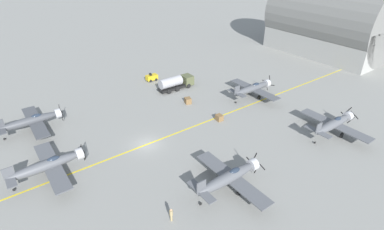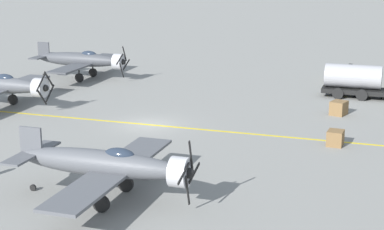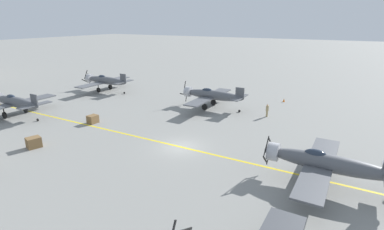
# 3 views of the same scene
# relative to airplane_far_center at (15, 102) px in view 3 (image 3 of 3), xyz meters

# --- Properties ---
(ground_plane) EXTENTS (400.00, 400.00, 0.00)m
(ground_plane) POSITION_rel_airplane_far_center_xyz_m (2.15, -25.56, -2.01)
(ground_plane) COLOR gray
(taxiway_stripe) EXTENTS (0.30, 160.00, 0.01)m
(taxiway_stripe) POSITION_rel_airplane_far_center_xyz_m (2.15, -25.56, -2.01)
(taxiway_stripe) COLOR yellow
(taxiway_stripe) RESTS_ON ground
(airplane_far_center) EXTENTS (12.00, 9.98, 3.75)m
(airplane_far_center) POSITION_rel_airplane_far_center_xyz_m (0.00, 0.00, 0.00)
(airplane_far_center) COLOR #4E5156
(airplane_far_center) RESTS_ON ground
(airplane_mid_right) EXTENTS (12.00, 9.98, 3.74)m
(airplane_mid_right) POSITION_rel_airplane_far_center_xyz_m (17.05, -21.82, 0.00)
(airplane_mid_right) COLOR #53555B
(airplane_mid_right) RESTS_ON ground
(airplane_far_right) EXTENTS (12.00, 9.98, 3.65)m
(airplane_far_right) POSITION_rel_airplane_far_center_xyz_m (17.45, 0.50, 0.00)
(airplane_far_right) COLOR #55575C
(airplane_far_right) RESTS_ON ground
(airplane_near_center) EXTENTS (12.00, 9.98, 3.65)m
(airplane_near_center) POSITION_rel_airplane_far_center_xyz_m (1.27, -39.50, 0.00)
(airplane_near_center) COLOR #515459
(airplane_near_center) RESTS_ON ground
(ground_crew_walking) EXTENTS (0.39, 0.39, 1.79)m
(ground_crew_walking) POSITION_rel_airplane_far_center_xyz_m (16.95, -30.45, -1.04)
(ground_crew_walking) COLOR tan
(ground_crew_walking) RESTS_ON ground
(supply_crate_by_tanker) EXTENTS (1.61, 1.46, 1.12)m
(supply_crate_by_tanker) POSITION_rel_airplane_far_center_xyz_m (-5.57, -12.21, -1.45)
(supply_crate_by_tanker) COLOR brown
(supply_crate_by_tanker) RESTS_ON ground
(supply_crate_mid_lane) EXTENTS (1.31, 1.11, 1.04)m
(supply_crate_mid_lane) POSITION_rel_airplane_far_center_xyz_m (3.10, -11.53, -1.49)
(supply_crate_mid_lane) COLOR brown
(supply_crate_mid_lane) RESTS_ON ground
(traffic_cone) EXTENTS (0.36, 0.36, 0.55)m
(traffic_cone) POSITION_rel_airplane_far_center_xyz_m (26.14, -30.62, -1.74)
(traffic_cone) COLOR orange
(traffic_cone) RESTS_ON ground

